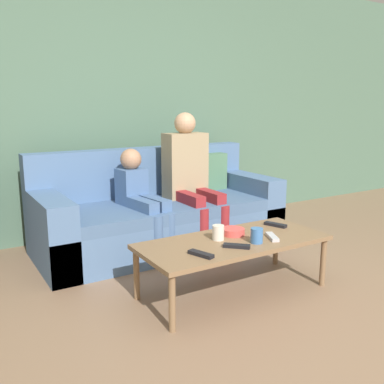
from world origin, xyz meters
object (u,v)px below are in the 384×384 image
at_px(couch, 159,215).
at_px(cup_far, 257,236).
at_px(person_adult, 189,171).
at_px(tv_remote_0, 201,254).
at_px(tv_remote_1, 275,225).
at_px(person_child, 141,196).
at_px(coffee_table, 234,244).
at_px(tv_remote_3, 272,237).
at_px(tv_remote_2, 237,246).
at_px(snack_bowl, 233,232).
at_px(cup_near, 218,233).

height_order(couch, cup_far, couch).
xyz_separation_m(person_adult, tv_remote_0, (-0.64, -1.20, -0.29)).
relative_size(tv_remote_0, tv_remote_1, 1.00).
relative_size(person_child, tv_remote_1, 5.07).
height_order(coffee_table, cup_far, cup_far).
xyz_separation_m(tv_remote_0, tv_remote_1, (0.81, 0.24, 0.00)).
xyz_separation_m(coffee_table, tv_remote_3, (0.24, -0.11, 0.04)).
height_order(coffee_table, person_child, person_child).
xyz_separation_m(person_adult, tv_remote_3, (-0.05, -1.17, -0.29)).
xyz_separation_m(coffee_table, tv_remote_2, (-0.08, -0.14, 0.04)).
xyz_separation_m(person_child, tv_remote_2, (0.14, -1.13, -0.13)).
distance_m(tv_remote_2, tv_remote_3, 0.32).
distance_m(tv_remote_0, snack_bowl, 0.48).
distance_m(cup_near, cup_far, 0.26).
bearing_deg(cup_far, tv_remote_2, -176.69).
relative_size(couch, tv_remote_2, 13.88).
bearing_deg(couch, person_adult, -16.81).
relative_size(tv_remote_1, tv_remote_3, 1.01).
bearing_deg(tv_remote_2, coffee_table, 14.34).
height_order(cup_near, tv_remote_0, cup_near).
relative_size(person_child, tv_remote_3, 5.12).
distance_m(tv_remote_1, tv_remote_2, 0.59).
height_order(tv_remote_0, tv_remote_2, same).
height_order(coffee_table, person_adult, person_adult).
relative_size(tv_remote_0, tv_remote_3, 1.01).
height_order(cup_far, snack_bowl, cup_far).
relative_size(cup_far, tv_remote_0, 0.56).
xyz_separation_m(cup_near, tv_remote_1, (0.55, 0.05, -0.04)).
bearing_deg(cup_far, tv_remote_0, -177.84).
relative_size(coffee_table, tv_remote_0, 7.31).
bearing_deg(tv_remote_1, tv_remote_0, 176.91).
height_order(tv_remote_1, tv_remote_3, same).
distance_m(person_child, tv_remote_3, 1.20).
xyz_separation_m(person_adult, cup_far, (-0.20, -1.19, -0.25)).
distance_m(coffee_table, cup_far, 0.18).
xyz_separation_m(tv_remote_0, tv_remote_2, (0.27, 0.01, 0.00)).
xyz_separation_m(tv_remote_2, snack_bowl, (0.15, 0.23, 0.01)).
relative_size(person_adult, tv_remote_0, 6.74).
height_order(coffee_table, snack_bowl, snack_bowl).
relative_size(tv_remote_1, tv_remote_2, 1.14).
bearing_deg(cup_far, tv_remote_3, 6.48).
relative_size(tv_remote_0, snack_bowl, 1.09).
height_order(person_adult, cup_near, person_adult).
height_order(couch, coffee_table, couch).
bearing_deg(snack_bowl, tv_remote_1, 0.75).
height_order(cup_near, snack_bowl, cup_near).
bearing_deg(cup_far, couch, 93.07).
relative_size(coffee_table, tv_remote_3, 7.39).
xyz_separation_m(couch, coffee_table, (-0.02, -1.14, 0.05)).
height_order(coffee_table, tv_remote_1, tv_remote_1).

